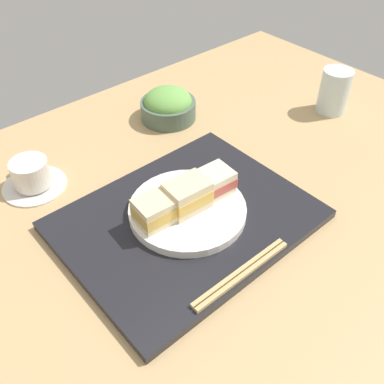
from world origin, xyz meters
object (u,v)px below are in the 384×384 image
Objects in this scene: sandwich_far at (213,184)px; chopsticks_pair at (242,273)px; drinking_glass at (334,91)px; sandwich_near at (157,210)px; coffee_cup at (32,176)px; sandwich_middle at (186,194)px; salad_bowl at (168,106)px; sandwich_plate at (186,209)px.

chopsticks_pair is at bearing -118.16° from sandwich_far.
chopsticks_pair is at bearing -158.16° from drinking_glass.
sandwich_near is 0.40× the size of chopsticks_pair.
chopsticks_pair is 44.46cm from coffee_cup.
sandwich_middle is 31.10cm from coffee_cup.
salad_bowl is at bearing 64.42° from chopsticks_pair.
sandwich_near reaches higher than chopsticks_pair.
sandwich_middle is 0.99× the size of sandwich_far.
sandwich_near is at bearing -175.38° from drinking_glass.
salad_bowl is at bearing 3.39° from coffee_cup.
coffee_cup is at bearing 112.80° from sandwich_near.
drinking_glass is (66.71, -21.07, 2.60)cm from coffee_cup.
coffee_cup is at bearing 108.31° from chopsticks_pair.
sandwich_far is at bearing -5.55° from sandwich_plate.
sandwich_plate is at bearing -57.73° from coffee_cup.
sandwich_middle is at bearing -174.22° from drinking_glass.
sandwich_far is 0.75× the size of drinking_glass.
drinking_glass is at bearing 4.62° from sandwich_near.
salad_bowl is at bearing 56.54° from sandwich_middle.
salad_bowl is 0.66× the size of chopsticks_pair.
salad_bowl reaches higher than coffee_cup.
sandwich_near is (-5.75, 0.56, 3.09)cm from sandwich_plate.
sandwich_plate is 33.85cm from salad_bowl.
chopsticks_pair is (3.21, -16.62, -3.53)cm from sandwich_near.
sandwich_plate is 3.47cm from sandwich_middle.
sandwich_near is 0.60× the size of salad_bowl.
sandwich_near is 0.99× the size of sandwich_far.
sandwich_middle is 33.93cm from salad_bowl.
sandwich_near is 17.29cm from chopsticks_pair.
sandwich_near is 36.96cm from salad_bowl.
coffee_cup is 70.00cm from drinking_glass.
chopsticks_pair is (-2.54, -16.06, -0.44)cm from sandwich_plate.
sandwich_plate is at bearing -5.55° from sandwich_near.
sandwich_middle reaches higher than salad_bowl.
sandwich_far is 31.62cm from salad_bowl.
sandwich_far reaches higher than sandwich_plate.
coffee_cup is (-16.51, 26.15, -3.24)cm from sandwich_middle.
salad_bowl is (18.65, 28.23, -2.54)cm from sandwich_middle.
drinking_glass is at bearing 7.23° from sandwich_far.
sandwich_plate is 2.69× the size of sandwich_middle.
sandwich_plate is at bearing -123.46° from salad_bowl.
coffee_cup is (-35.17, -2.08, -0.70)cm from salad_bowl.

